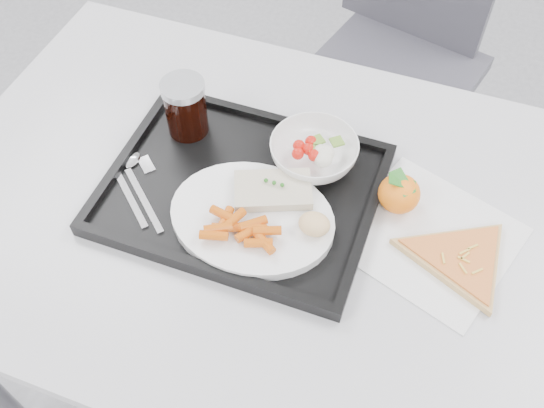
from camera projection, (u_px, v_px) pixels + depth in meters
The scene contains 14 objects.
table at pixel (277, 231), 1.07m from camera, with size 1.20×0.80×0.75m.
chair at pixel (403, 33), 1.63m from camera, with size 0.51×0.51×0.93m.
tray at pixel (242, 190), 1.03m from camera, with size 0.45×0.35×0.03m.
dinner_plate at pixel (252, 218), 0.97m from camera, with size 0.27×0.27×0.02m.
fish_fillet at pixel (273, 190), 0.99m from camera, with size 0.15×0.12×0.02m.
bread_roll at pixel (314, 224), 0.94m from camera, with size 0.06×0.05×0.03m.
salad_bowl at pixel (314, 152), 1.04m from camera, with size 0.15×0.15×0.05m.
cola_glass at pixel (185, 106), 1.06m from camera, with size 0.08×0.08×0.11m.
cutlery at pixel (136, 182), 1.03m from camera, with size 0.15×0.15×0.01m.
napkin at pixel (429, 237), 0.98m from camera, with size 0.31×0.31×0.00m.
tangerine at pixel (399, 194), 0.99m from camera, with size 0.09×0.09×0.07m.
pizza_slice at pixel (460, 259), 0.94m from camera, with size 0.23×0.23×0.02m.
carrot_pile at pixel (240, 229), 0.94m from camera, with size 0.12×0.07×0.02m.
salad_contents at pixel (317, 152), 1.03m from camera, with size 0.08×0.07×0.02m.
Camera 1 is at (0.20, -0.27, 1.57)m, focal length 40.00 mm.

